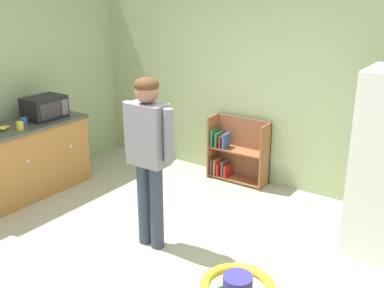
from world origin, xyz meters
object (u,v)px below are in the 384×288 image
Objects in this scene: kitchen_counter at (12,164)px; banana_bunch at (4,128)px; yellow_cup at (20,126)px; microwave at (45,108)px; bookshelf at (236,154)px; standing_person at (148,148)px; blue_cup at (24,122)px.

banana_bunch is at bearing -58.69° from kitchen_counter.
yellow_cup is (0.14, 0.11, 0.02)m from banana_bunch.
kitchen_counter is at bearing -91.31° from microwave.
standing_person is at bearing -86.42° from bookshelf.
blue_cup reaches higher than kitchen_counter.
banana_bunch is (-2.02, -0.18, -0.11)m from standing_person.
kitchen_counter is 0.80m from microwave.
kitchen_counter reaches higher than bookshelf.
yellow_cup is at bearing -131.31° from bookshelf.
blue_cup is 1.00× the size of yellow_cup.
banana_bunch is at bearing -174.94° from standing_person.
bookshelf is at bearing 48.02° from banana_bunch.
kitchen_counter is 2.31× the size of bookshelf.
microwave reaches higher than yellow_cup.
microwave reaches higher than kitchen_counter.
bookshelf is 2.70m from blue_cup.
microwave reaches higher than bookshelf.
microwave reaches higher than blue_cup.
blue_cup is (0.06, 0.20, 0.50)m from kitchen_counter.
microwave is 0.51m from yellow_cup.
microwave is (0.01, 0.54, 0.59)m from kitchen_counter.
blue_cup reaches higher than bookshelf.
yellow_cup is (0.17, 0.06, 0.50)m from kitchen_counter.
kitchen_counter is 12.39× the size of banana_bunch.
banana_bunch is 1.67× the size of yellow_cup.
blue_cup reaches higher than banana_bunch.
yellow_cup is at bearing -50.61° from blue_cup.
microwave is (-2.03, 0.41, 0.01)m from standing_person.
standing_person is at bearing -1.95° from blue_cup.
bookshelf is 1.77× the size of microwave.
banana_bunch reaches higher than bookshelf.
yellow_cup is (0.16, -0.48, -0.09)m from microwave.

